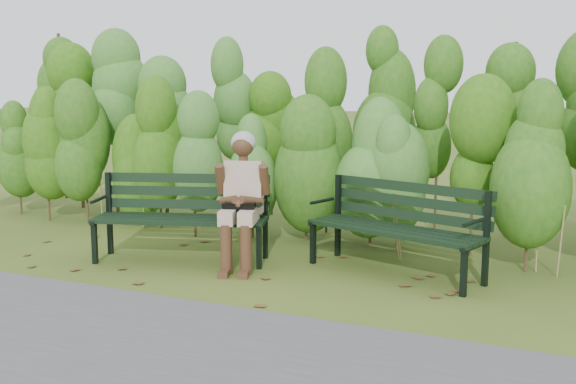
% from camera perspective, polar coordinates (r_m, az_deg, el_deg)
% --- Properties ---
extents(ground, '(80.00, 80.00, 0.00)m').
position_cam_1_polar(ground, '(6.33, -1.30, -7.18)').
color(ground, '#3D521B').
extents(footpath, '(60.00, 2.50, 0.01)m').
position_cam_1_polar(footpath, '(4.55, -13.63, -13.98)').
color(footpath, '#474749').
rests_on(footpath, ground).
extents(hedge_band, '(11.04, 1.67, 2.42)m').
position_cam_1_polar(hedge_band, '(7.82, 4.54, 5.26)').
color(hedge_band, '#47381E').
rests_on(hedge_band, ground).
extents(leaf_litter, '(5.48, 2.03, 0.01)m').
position_cam_1_polar(leaf_litter, '(6.06, 0.64, -7.88)').
color(leaf_litter, brown).
rests_on(leaf_litter, ground).
extents(bench_left, '(1.83, 1.06, 0.87)m').
position_cam_1_polar(bench_left, '(6.94, -8.88, -1.50)').
color(bench_left, black).
rests_on(bench_left, ground).
extents(bench_right, '(1.80, 1.03, 0.86)m').
position_cam_1_polar(bench_right, '(6.45, 9.45, -2.38)').
color(bench_right, black).
rests_on(bench_right, ground).
extents(seated_woman, '(0.59, 0.84, 1.32)m').
position_cam_1_polar(seated_woman, '(6.58, -3.95, 0.02)').
color(seated_woman, tan).
rests_on(seated_woman, ground).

